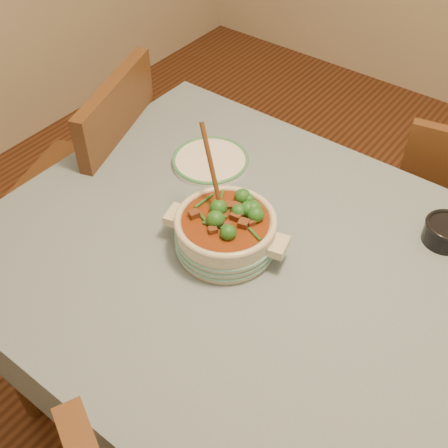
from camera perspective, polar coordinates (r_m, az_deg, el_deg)
name	(u,v)px	position (r m, az deg, el deg)	size (l,w,h in m)	color
floor	(286,436)	(1.97, 6.34, -20.62)	(4.50, 4.50, 0.00)	#402012
dining_table	(307,314)	(1.40, 8.47, -9.03)	(1.68, 1.08, 0.76)	brown
stew_casserole	(226,230)	(1.36, 0.15, -0.61)	(0.32, 0.29, 0.29)	beige
white_plate	(210,161)	(1.64, -1.38, 6.46)	(0.29, 0.29, 0.02)	white
condiment_bowl	(446,231)	(1.50, 21.65, -0.67)	(0.12, 0.12, 0.06)	black
chair_left	(99,181)	(1.99, -12.61, 4.28)	(0.56, 0.56, 0.94)	brown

